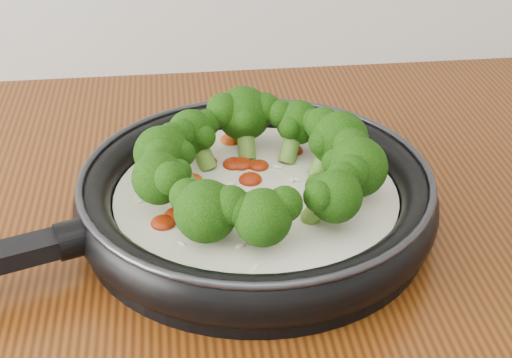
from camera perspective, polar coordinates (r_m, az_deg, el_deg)
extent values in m
cylinder|color=black|center=(0.73, 0.00, -2.96)|extent=(0.41, 0.41, 0.01)
torus|color=black|center=(0.71, 0.00, -1.31)|extent=(0.43, 0.43, 0.04)
torus|color=#2D2D33|center=(0.70, 0.00, 0.27)|extent=(0.42, 0.42, 0.01)
cylinder|color=black|center=(0.66, -13.40, -4.33)|extent=(0.04, 0.04, 0.03)
cylinder|color=#ECE7CD|center=(0.72, 0.00, -1.80)|extent=(0.34, 0.34, 0.02)
ellipsoid|color=maroon|center=(0.75, 0.21, 0.99)|extent=(0.03, 0.03, 0.01)
ellipsoid|color=maroon|center=(0.67, -6.97, -3.30)|extent=(0.02, 0.02, 0.01)
ellipsoid|color=#CB430D|center=(0.80, -1.89, 2.96)|extent=(0.03, 0.03, 0.01)
ellipsoid|color=maroon|center=(0.80, -1.91, 2.95)|extent=(0.03, 0.03, 0.01)
ellipsoid|color=maroon|center=(0.73, -0.43, -0.05)|extent=(0.03, 0.03, 0.01)
ellipsoid|color=#CB430D|center=(0.73, -4.86, -0.11)|extent=(0.03, 0.03, 0.01)
ellipsoid|color=maroon|center=(0.68, -5.92, -2.75)|extent=(0.03, 0.03, 0.01)
ellipsoid|color=maroon|center=(0.76, -3.51, 1.30)|extent=(0.02, 0.02, 0.01)
ellipsoid|color=#CB430D|center=(0.77, -5.75, 1.59)|extent=(0.03, 0.03, 0.01)
ellipsoid|color=maroon|center=(0.76, -7.44, 1.06)|extent=(0.03, 0.03, 0.01)
ellipsoid|color=maroon|center=(0.75, -1.68, 1.11)|extent=(0.03, 0.03, 0.01)
ellipsoid|color=#CB430D|center=(0.69, 5.66, -2.16)|extent=(0.03, 0.03, 0.01)
ellipsoid|color=maroon|center=(0.68, 1.16, -2.28)|extent=(0.03, 0.03, 0.01)
ellipsoid|color=maroon|center=(0.67, 1.66, -3.23)|extent=(0.02, 0.02, 0.01)
ellipsoid|color=#CB430D|center=(0.68, -3.76, -2.58)|extent=(0.02, 0.02, 0.01)
ellipsoid|color=maroon|center=(0.68, -1.34, -2.30)|extent=(0.02, 0.02, 0.01)
ellipsoid|color=maroon|center=(0.78, 2.85, 2.15)|extent=(0.02, 0.02, 0.01)
ellipsoid|color=#CB430D|center=(0.70, -0.69, -1.66)|extent=(0.02, 0.02, 0.01)
ellipsoid|color=maroon|center=(0.75, -1.07, 1.11)|extent=(0.03, 0.03, 0.01)
ellipsoid|color=white|center=(0.74, -6.51, 0.25)|extent=(0.01, 0.01, 0.00)
ellipsoid|color=white|center=(0.73, 3.00, -0.02)|extent=(0.01, 0.01, 0.00)
ellipsoid|color=white|center=(0.64, -1.20, -5.04)|extent=(0.01, 0.01, 0.00)
ellipsoid|color=white|center=(0.69, 6.56, -2.43)|extent=(0.01, 0.01, 0.00)
ellipsoid|color=white|center=(0.73, 2.73, -0.04)|extent=(0.01, 0.01, 0.00)
ellipsoid|color=white|center=(0.77, -0.74, 1.75)|extent=(0.01, 0.01, 0.00)
ellipsoid|color=white|center=(0.69, 1.61, -1.99)|extent=(0.01, 0.01, 0.00)
ellipsoid|color=white|center=(0.70, -8.74, -1.74)|extent=(0.01, 0.01, 0.00)
ellipsoid|color=white|center=(0.71, -0.08, -1.03)|extent=(0.01, 0.01, 0.00)
ellipsoid|color=white|center=(0.77, -5.44, 1.64)|extent=(0.01, 0.01, 0.00)
ellipsoid|color=white|center=(0.76, -6.39, 0.96)|extent=(0.01, 0.01, 0.00)
ellipsoid|color=white|center=(0.71, -0.04, -0.89)|extent=(0.01, 0.01, 0.00)
ellipsoid|color=white|center=(0.75, 1.56, 0.91)|extent=(0.01, 0.01, 0.00)
ellipsoid|color=white|center=(0.72, -1.91, -0.36)|extent=(0.01, 0.00, 0.00)
ellipsoid|color=white|center=(0.77, 2.22, 1.79)|extent=(0.01, 0.01, 0.00)
ellipsoid|color=white|center=(0.70, 1.04, -1.43)|extent=(0.00, 0.01, 0.00)
ellipsoid|color=white|center=(0.71, 0.18, -0.84)|extent=(0.01, 0.01, 0.00)
ellipsoid|color=white|center=(0.72, -4.08, -0.29)|extent=(0.01, 0.01, 0.00)
ellipsoid|color=white|center=(0.62, 0.02, -6.65)|extent=(0.01, 0.01, 0.00)
ellipsoid|color=white|center=(0.73, 2.88, -0.05)|extent=(0.01, 0.01, 0.00)
ellipsoid|color=white|center=(0.65, -5.55, -4.90)|extent=(0.01, 0.01, 0.00)
ellipsoid|color=white|center=(0.75, -0.94, 0.69)|extent=(0.01, 0.01, 0.00)
cylinder|color=olive|center=(0.73, 5.08, 1.33)|extent=(0.04, 0.03, 0.04)
sphere|color=black|center=(0.73, 6.29, 2.90)|extent=(0.07, 0.07, 0.06)
sphere|color=black|center=(0.74, 5.05, 4.06)|extent=(0.04, 0.04, 0.04)
sphere|color=black|center=(0.71, 6.95, 2.55)|extent=(0.04, 0.04, 0.03)
sphere|color=black|center=(0.72, 5.05, 2.74)|extent=(0.04, 0.04, 0.03)
cylinder|color=olive|center=(0.76, 2.59, 2.50)|extent=(0.03, 0.04, 0.04)
sphere|color=black|center=(0.76, 3.18, 4.27)|extent=(0.06, 0.06, 0.04)
sphere|color=black|center=(0.76, 1.85, 4.91)|extent=(0.04, 0.04, 0.03)
sphere|color=black|center=(0.75, 4.22, 4.29)|extent=(0.03, 0.03, 0.03)
sphere|color=black|center=(0.75, 2.58, 3.85)|extent=(0.03, 0.03, 0.02)
cylinder|color=olive|center=(0.76, -0.75, 2.96)|extent=(0.02, 0.04, 0.04)
sphere|color=black|center=(0.77, -0.93, 4.94)|extent=(0.07, 0.07, 0.06)
sphere|color=black|center=(0.76, -2.44, 5.20)|extent=(0.04, 0.04, 0.03)
sphere|color=black|center=(0.77, 0.66, 5.31)|extent=(0.04, 0.04, 0.03)
sphere|color=black|center=(0.75, -0.76, 4.46)|extent=(0.04, 0.04, 0.03)
cylinder|color=olive|center=(0.75, -4.00, 1.88)|extent=(0.03, 0.04, 0.04)
sphere|color=black|center=(0.75, -4.89, 3.47)|extent=(0.06, 0.06, 0.05)
sphere|color=black|center=(0.73, -5.61, 3.42)|extent=(0.04, 0.04, 0.03)
sphere|color=black|center=(0.75, -3.71, 4.23)|extent=(0.03, 0.03, 0.03)
sphere|color=black|center=(0.74, -3.93, 3.15)|extent=(0.03, 0.03, 0.02)
cylinder|color=olive|center=(0.72, -5.70, 0.51)|extent=(0.04, 0.03, 0.04)
sphere|color=black|center=(0.71, -7.06, 1.89)|extent=(0.07, 0.07, 0.05)
sphere|color=black|center=(0.69, -7.10, 1.65)|extent=(0.04, 0.04, 0.03)
sphere|color=black|center=(0.73, -6.33, 3.04)|extent=(0.04, 0.04, 0.03)
sphere|color=black|center=(0.71, -5.63, 1.90)|extent=(0.03, 0.03, 0.03)
cylinder|color=olive|center=(0.68, -5.77, -1.12)|extent=(0.04, 0.03, 0.04)
sphere|color=black|center=(0.67, -7.33, 0.05)|extent=(0.06, 0.06, 0.05)
sphere|color=black|center=(0.65, -6.43, 0.04)|extent=(0.04, 0.04, 0.03)
sphere|color=black|center=(0.68, -7.44, 1.28)|extent=(0.03, 0.03, 0.03)
sphere|color=black|center=(0.67, -5.82, 0.51)|extent=(0.03, 0.03, 0.02)
cylinder|color=olive|center=(0.65, -2.98, -3.02)|extent=(0.03, 0.04, 0.04)
sphere|color=black|center=(0.63, -3.77, -2.43)|extent=(0.07, 0.07, 0.05)
sphere|color=black|center=(0.62, -1.91, -1.99)|extent=(0.04, 0.04, 0.03)
sphere|color=black|center=(0.64, -5.15, -1.31)|extent=(0.04, 0.04, 0.03)
sphere|color=black|center=(0.64, -2.92, -1.46)|extent=(0.03, 0.03, 0.03)
cylinder|color=olive|center=(0.64, 0.40, -3.42)|extent=(0.02, 0.03, 0.04)
sphere|color=black|center=(0.62, 0.51, -2.91)|extent=(0.06, 0.06, 0.05)
sphere|color=black|center=(0.62, 2.16, -1.89)|extent=(0.04, 0.04, 0.03)
sphere|color=black|center=(0.62, -1.21, -2.27)|extent=(0.04, 0.04, 0.03)
sphere|color=black|center=(0.63, 0.39, -1.81)|extent=(0.03, 0.03, 0.02)
cylinder|color=olive|center=(0.66, 4.68, -2.19)|extent=(0.04, 0.04, 0.04)
sphere|color=black|center=(0.64, 5.98, -1.31)|extent=(0.06, 0.06, 0.05)
sphere|color=black|center=(0.65, 6.51, 0.10)|extent=(0.04, 0.04, 0.03)
sphere|color=black|center=(0.63, 4.75, -1.31)|extent=(0.03, 0.03, 0.03)
sphere|color=black|center=(0.65, 4.69, -0.56)|extent=(0.03, 0.03, 0.02)
cylinder|color=olive|center=(0.69, 6.02, -0.43)|extent=(0.04, 0.03, 0.04)
sphere|color=black|center=(0.68, 7.61, 0.89)|extent=(0.07, 0.07, 0.05)
sphere|color=black|center=(0.70, 7.23, 2.36)|extent=(0.04, 0.04, 0.03)
sphere|color=black|center=(0.66, 7.20, 0.50)|extent=(0.04, 0.04, 0.03)
sphere|color=black|center=(0.68, 6.06, 1.17)|extent=(0.03, 0.03, 0.03)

